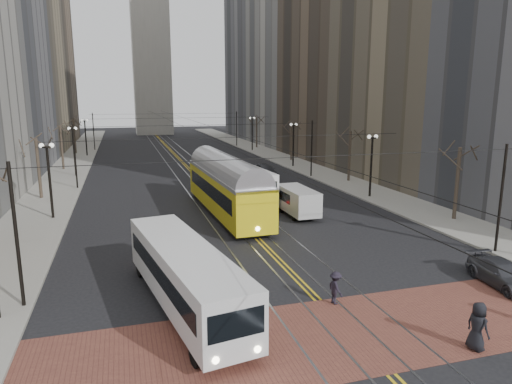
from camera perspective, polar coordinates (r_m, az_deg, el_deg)
ground at (r=22.68m, az=6.74°, el=-12.30°), size 260.00×260.00×0.00m
sidewalk_left at (r=64.98m, az=-22.20°, el=2.79°), size 5.00×140.00×0.15m
sidewalk_right at (r=68.71m, az=3.56°, el=4.08°), size 5.00×140.00×0.15m
crosswalk_band at (r=19.46m, az=11.56°, el=-16.75°), size 25.00×6.00×0.01m
streetcar_rails at (r=65.18m, az=-8.96°, el=3.48°), size 4.80×130.00×0.02m
centre_lines at (r=65.18m, az=-8.96°, el=3.48°), size 0.42×130.00×0.01m
building_left_far at (r=106.93m, az=-26.75°, el=16.33°), size 16.00×20.00×40.00m
building_right_mid at (r=73.67m, az=11.53°, el=17.59°), size 16.00×20.00×34.00m
building_right_midfar at (r=93.74m, az=6.81°, el=21.98°), size 20.00×20.00×52.00m
building_right_far at (r=110.83m, az=1.47°, el=17.33°), size 16.00×20.00×40.00m
lamp_posts at (r=48.88m, az=-6.52°, el=4.13°), size 27.60×57.20×5.60m
street_trees at (r=55.24m, az=-7.70°, el=4.98°), size 31.68×53.28×5.60m
trolley_wires at (r=54.73m, az=-7.66°, el=5.94°), size 25.96×120.00×6.60m
transit_bus at (r=20.65m, az=-8.88°, el=-10.55°), size 4.23×11.65×2.85m
streetcar at (r=36.51m, az=-3.73°, el=0.06°), size 3.48×15.64×3.66m
rear_bus at (r=41.70m, az=-2.12°, el=1.20°), size 3.57×12.32×3.17m
cargo_van at (r=36.07m, az=5.23°, el=-1.29°), size 2.01×5.04×2.22m
sedan_grey at (r=53.46m, az=1.12°, el=2.73°), size 2.09×4.93×1.66m
sedan_parked at (r=26.07m, az=28.48°, el=-8.98°), size 2.18×4.42×1.23m
pedestrian_a at (r=19.32m, az=25.97°, el=-14.85°), size 0.74×1.00×1.86m
pedestrian_d at (r=21.36m, az=9.91°, el=-11.70°), size 0.65×1.03×1.52m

